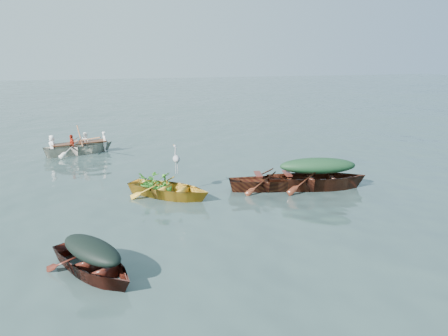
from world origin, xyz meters
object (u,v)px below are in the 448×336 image
object	(u,v)px
yellow_dinghy	(169,197)
rowed_boat	(80,154)
heron	(176,164)
green_tarp_boat	(316,189)
open_wooden_boat	(272,190)
dark_covered_boat	(94,274)

from	to	relation	value
yellow_dinghy	rowed_boat	xyz separation A→B (m)	(-2.62, 7.19, 0.00)
yellow_dinghy	heron	distance (m)	1.08
green_tarp_boat	rowed_boat	xyz separation A→B (m)	(-7.41, 7.85, 0.00)
heron	green_tarp_boat	bearing A→B (deg)	-60.02
open_wooden_boat	yellow_dinghy	bearing A→B (deg)	98.24
green_tarp_boat	open_wooden_boat	xyz separation A→B (m)	(-1.43, 0.36, 0.00)
yellow_dinghy	rowed_boat	distance (m)	7.65
open_wooden_boat	green_tarp_boat	bearing A→B (deg)	-90.86
yellow_dinghy	heron	bearing A→B (deg)	5.19
open_wooden_boat	rowed_boat	size ratio (longest dim) A/B	0.94
rowed_boat	heron	size ratio (longest dim) A/B	4.56
open_wooden_boat	dark_covered_boat	bearing A→B (deg)	138.77
yellow_dinghy	open_wooden_boat	distance (m)	3.38
dark_covered_boat	green_tarp_boat	xyz separation A→B (m)	(7.20, 3.74, 0.00)
rowed_boat	dark_covered_boat	bearing A→B (deg)	166.57
rowed_boat	heron	distance (m)	7.43
green_tarp_boat	heron	size ratio (longest dim) A/B	4.95
yellow_dinghy	open_wooden_boat	xyz separation A→B (m)	(3.37, -0.30, 0.00)
rowed_boat	heron	xyz separation A→B (m)	(2.96, -6.75, 0.93)
yellow_dinghy	green_tarp_boat	distance (m)	4.84
dark_covered_boat	rowed_boat	size ratio (longest dim) A/B	0.78
dark_covered_boat	heron	xyz separation A→B (m)	(2.75, 4.84, 0.93)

